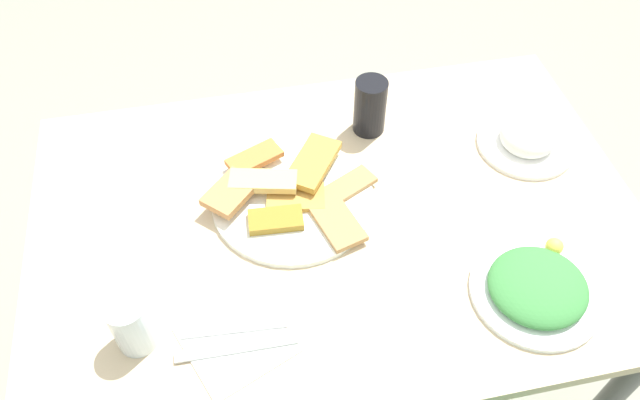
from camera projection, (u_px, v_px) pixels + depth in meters
name	position (u px, v px, depth m)	size (l,w,h in m)	color
ground_plane	(332.00, 377.00, 1.69)	(6.00, 6.00, 0.00)	gray
dining_table	(337.00, 243.00, 1.20)	(1.13, 0.77, 0.72)	beige
pide_platter	(291.00, 195.00, 1.15)	(0.34, 0.31, 0.04)	white
salad_plate_greens	(527.00, 138.00, 1.24)	(0.20, 0.20, 0.07)	white
salad_plate_rice	(537.00, 287.00, 1.02)	(0.22, 0.22, 0.04)	white
soda_can	(370.00, 106.00, 1.24)	(0.07, 0.07, 0.12)	black
drinking_glass	(132.00, 324.00, 0.94)	(0.07, 0.07, 0.11)	silver
paper_napkin	(236.00, 339.00, 0.98)	(0.15, 0.15, 0.00)	white
fork	(234.00, 328.00, 0.99)	(0.17, 0.02, 0.01)	silver
spoon	(237.00, 348.00, 0.96)	(0.19, 0.02, 0.01)	silver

